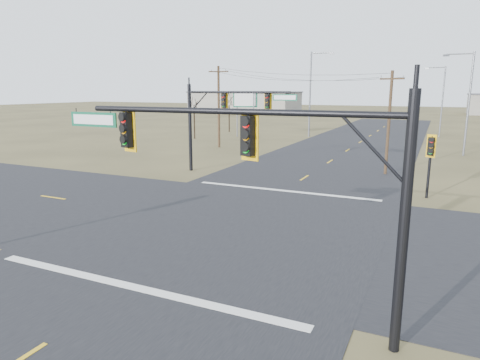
% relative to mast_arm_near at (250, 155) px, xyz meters
% --- Properties ---
extents(ground, '(320.00, 320.00, 0.00)m').
position_rel_mast_arm_near_xyz_m(ground, '(-4.13, 7.50, -4.68)').
color(ground, brown).
rests_on(ground, ground).
extents(road_ew, '(160.00, 14.00, 0.02)m').
position_rel_mast_arm_near_xyz_m(road_ew, '(-4.13, 7.50, -4.67)').
color(road_ew, black).
rests_on(road_ew, ground).
extents(road_ns, '(14.00, 160.00, 0.02)m').
position_rel_mast_arm_near_xyz_m(road_ns, '(-4.13, 7.50, -4.66)').
color(road_ns, black).
rests_on(road_ns, ground).
extents(stop_bar_near, '(12.00, 0.40, 0.01)m').
position_rel_mast_arm_near_xyz_m(stop_bar_near, '(-4.13, 0.00, -4.65)').
color(stop_bar_near, silver).
rests_on(stop_bar_near, road_ns).
extents(stop_bar_far, '(12.00, 0.40, 0.01)m').
position_rel_mast_arm_near_xyz_m(stop_bar_far, '(-4.13, 15.00, -4.65)').
color(stop_bar_far, silver).
rests_on(stop_bar_far, road_ns).
extents(mast_arm_near, '(10.33, 0.52, 6.40)m').
position_rel_mast_arm_near_xyz_m(mast_arm_near, '(0.00, 0.00, 0.00)').
color(mast_arm_near, black).
rests_on(mast_arm_near, ground).
extents(mast_arm_far, '(8.84, 0.49, 6.76)m').
position_rel_mast_arm_near_xyz_m(mast_arm_far, '(-10.22, 18.65, 0.22)').
color(mast_arm_far, black).
rests_on(mast_arm_far, ground).
extents(pedestal_signal_ne, '(0.67, 0.57, 3.84)m').
position_rel_mast_arm_near_xyz_m(pedestal_signal_ne, '(4.18, 16.77, -1.83)').
color(pedestal_signal_ne, black).
rests_on(pedestal_signal_ne, ground).
extents(utility_pole_near, '(1.81, 0.79, 7.73)m').
position_rel_mast_arm_near_xyz_m(utility_pole_near, '(1.06, 23.55, -0.60)').
color(utility_pole_near, '#4D3621').
rests_on(utility_pole_near, ground).
extents(utility_pole_far, '(2.06, 0.89, 8.85)m').
position_rel_mast_arm_near_xyz_m(utility_pole_far, '(-17.75, 32.03, -0.05)').
color(utility_pole_far, '#4D3621').
rests_on(utility_pole_far, ground).
extents(highway_sign, '(3.10, 1.05, 6.05)m').
position_rel_mast_arm_near_xyz_m(highway_sign, '(-19.22, 42.46, -0.40)').
color(highway_sign, slate).
rests_on(highway_sign, ground).
extents(streetlight_a, '(2.76, 0.41, 9.85)m').
position_rel_mast_arm_near_xyz_m(streetlight_a, '(6.67, 36.51, 0.85)').
color(streetlight_a, slate).
rests_on(streetlight_a, ground).
extents(streetlight_b, '(2.63, 0.31, 9.41)m').
position_rel_mast_arm_near_xyz_m(streetlight_b, '(4.40, 53.80, 0.61)').
color(streetlight_b, slate).
rests_on(streetlight_b, ground).
extents(streetlight_c, '(3.13, 0.32, 11.23)m').
position_rel_mast_arm_near_xyz_m(streetlight_c, '(-11.41, 46.89, 1.63)').
color(streetlight_c, slate).
rests_on(streetlight_c, ground).
extents(bare_tree_a, '(2.93, 2.93, 5.65)m').
position_rel_mast_arm_near_xyz_m(bare_tree_a, '(-24.63, 38.21, -0.21)').
color(bare_tree_a, black).
rests_on(bare_tree_a, ground).
extents(bare_tree_b, '(2.55, 2.55, 6.11)m').
position_rel_mast_arm_near_xyz_m(bare_tree_b, '(-24.59, 48.42, 0.21)').
color(bare_tree_b, black).
rests_on(bare_tree_b, ground).
extents(warehouse_left, '(28.00, 14.00, 5.50)m').
position_rel_mast_arm_near_xyz_m(warehouse_left, '(-44.13, 97.50, -1.93)').
color(warehouse_left, gray).
rests_on(warehouse_left, ground).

